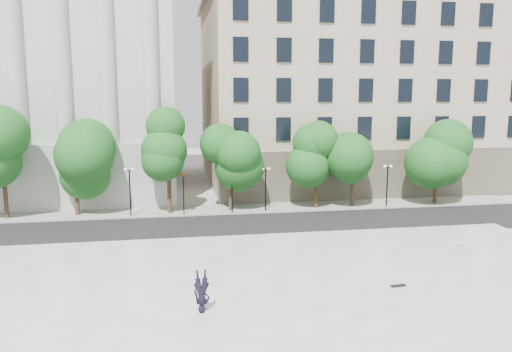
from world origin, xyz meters
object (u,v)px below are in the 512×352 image
Objects in this scene: traffic_light_west at (183,173)px; person_lying at (202,306)px; traffic_light_east at (232,172)px; skateboard at (398,286)px.

person_lying is at bearing -89.11° from traffic_light_west.
traffic_light_east is at bearing 0.00° from traffic_light_west.
traffic_light_east is at bearing 79.83° from person_lying.
person_lying is 2.43× the size of skateboard.
skateboard is (10.44, -19.19, -3.23)m from traffic_light_west.
traffic_light_west is 5.20× the size of skateboard.
traffic_light_east reaches higher than person_lying.
traffic_light_west is at bearing 111.36° from skateboard.
traffic_light_east reaches higher than skateboard.
person_lying reaches higher than skateboard.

